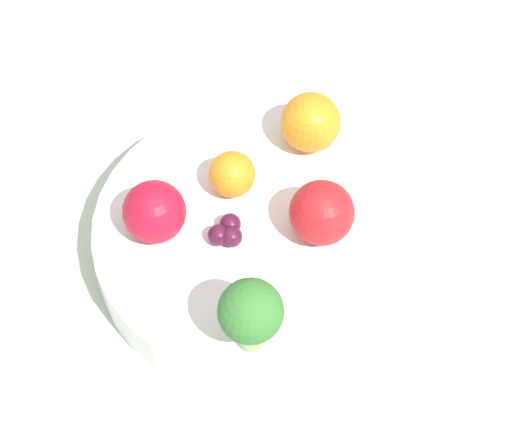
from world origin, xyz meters
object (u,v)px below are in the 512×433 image
(apple_red, at_px, (154,212))
(orange_back, at_px, (311,122))
(apple_green, at_px, (322,213))
(grape_cluster, at_px, (227,232))
(bowl, at_px, (256,239))
(broccoli, at_px, (251,313))
(orange_front, at_px, (232,174))

(apple_red, relative_size, orange_back, 0.98)
(apple_green, relative_size, grape_cluster, 1.67)
(apple_red, bearing_deg, bowl, 51.16)
(broccoli, xyz_separation_m, apple_green, (-0.03, 0.10, -0.02))
(apple_green, distance_m, orange_front, 0.08)
(broccoli, distance_m, orange_front, 0.14)
(orange_front, height_order, grape_cluster, orange_front)
(broccoli, relative_size, grape_cluster, 2.21)
(bowl, distance_m, orange_back, 0.10)
(bowl, height_order, orange_front, orange_front)
(broccoli, relative_size, orange_front, 1.78)
(orange_front, distance_m, orange_back, 0.08)
(orange_back, bearing_deg, grape_cluster, -77.43)
(broccoli, height_order, grape_cluster, broccoli)
(grape_cluster, bearing_deg, apple_red, -141.44)
(apple_red, relative_size, apple_green, 0.97)
(apple_green, height_order, grape_cluster, apple_green)
(orange_back, xyz_separation_m, grape_cluster, (0.03, -0.11, -0.02))
(orange_back, height_order, grape_cluster, orange_back)
(broccoli, bearing_deg, apple_green, 107.54)
(orange_back, distance_m, grape_cluster, 0.12)
(bowl, relative_size, grape_cluster, 8.56)
(apple_green, bearing_deg, bowl, -140.97)
(orange_back, bearing_deg, apple_red, -96.85)
(broccoli, xyz_separation_m, grape_cluster, (-0.08, 0.05, -0.03))
(apple_red, relative_size, grape_cluster, 1.62)
(broccoli, bearing_deg, bowl, 134.97)
(bowl, bearing_deg, apple_red, -128.84)
(bowl, bearing_deg, orange_back, 108.82)
(orange_front, relative_size, grape_cluster, 1.24)
(orange_back, bearing_deg, apple_green, -39.76)
(broccoli, relative_size, apple_red, 1.37)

